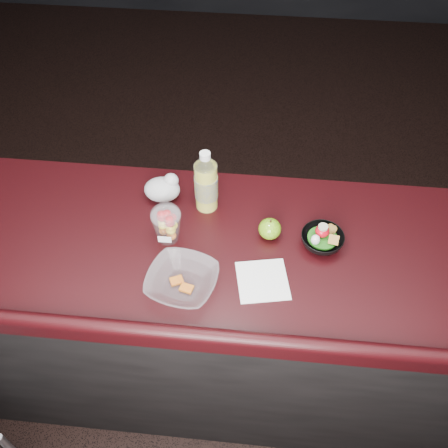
{
  "coord_description": "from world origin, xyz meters",
  "views": [
    {
      "loc": [
        0.17,
        -0.75,
        2.35
      ],
      "look_at": [
        0.06,
        0.33,
        1.1
      ],
      "focal_mm": 40.0,
      "sensor_mm": 36.0,
      "label": 1
    }
  ],
  "objects_px": {
    "lemonade_bottle": "(206,185)",
    "fruit_cup": "(167,223)",
    "takeout_bowl": "(182,281)",
    "snack_bowl": "(322,239)",
    "green_apple": "(270,229)"
  },
  "relations": [
    {
      "from": "snack_bowl",
      "to": "takeout_bowl",
      "type": "relative_size",
      "value": 0.58
    },
    {
      "from": "takeout_bowl",
      "to": "green_apple",
      "type": "bearing_deg",
      "value": 41.54
    },
    {
      "from": "lemonade_bottle",
      "to": "green_apple",
      "type": "distance_m",
      "value": 0.27
    },
    {
      "from": "snack_bowl",
      "to": "takeout_bowl",
      "type": "bearing_deg",
      "value": -153.95
    },
    {
      "from": "fruit_cup",
      "to": "takeout_bowl",
      "type": "distance_m",
      "value": 0.21
    },
    {
      "from": "fruit_cup",
      "to": "snack_bowl",
      "type": "bearing_deg",
      "value": 2.6
    },
    {
      "from": "fruit_cup",
      "to": "snack_bowl",
      "type": "xyz_separation_m",
      "value": [
        0.52,
        0.02,
        -0.05
      ]
    },
    {
      "from": "lemonade_bottle",
      "to": "fruit_cup",
      "type": "bearing_deg",
      "value": -124.93
    },
    {
      "from": "fruit_cup",
      "to": "green_apple",
      "type": "relative_size",
      "value": 1.8
    },
    {
      "from": "lemonade_bottle",
      "to": "snack_bowl",
      "type": "height_order",
      "value": "lemonade_bottle"
    },
    {
      "from": "fruit_cup",
      "to": "green_apple",
      "type": "bearing_deg",
      "value": 7.07
    },
    {
      "from": "lemonade_bottle",
      "to": "green_apple",
      "type": "bearing_deg",
      "value": -27.4
    },
    {
      "from": "fruit_cup",
      "to": "takeout_bowl",
      "type": "bearing_deg",
      "value": -67.71
    },
    {
      "from": "lemonade_bottle",
      "to": "snack_bowl",
      "type": "relative_size",
      "value": 1.63
    },
    {
      "from": "green_apple",
      "to": "takeout_bowl",
      "type": "height_order",
      "value": "green_apple"
    }
  ]
}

